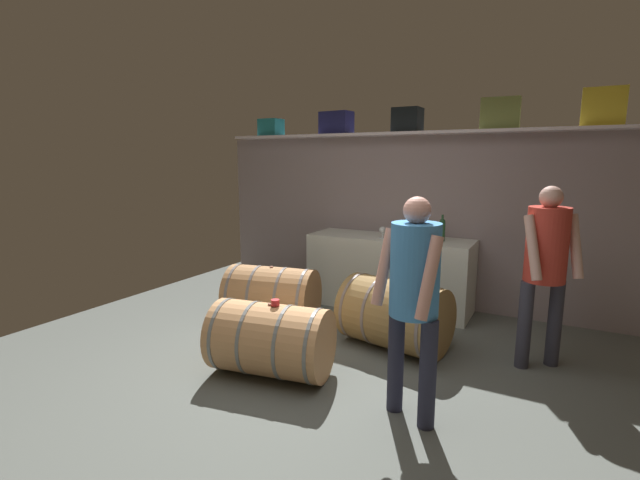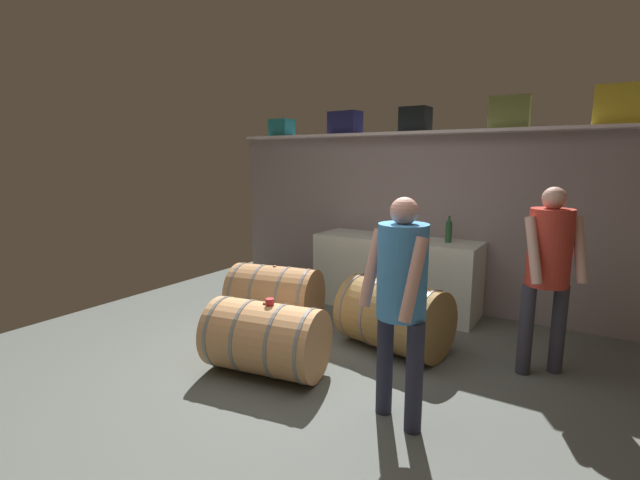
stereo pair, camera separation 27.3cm
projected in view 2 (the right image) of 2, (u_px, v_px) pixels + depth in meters
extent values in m
cube|color=#575D58|center=(336.00, 361.00, 3.95)|extent=(6.34, 8.39, 0.02)
cube|color=gray|center=(418.00, 221.00, 5.39)|extent=(5.14, 0.10, 2.01)
cube|color=silver|center=(417.00, 133.00, 5.08)|extent=(4.73, 0.40, 0.03)
cube|color=teal|center=(282.00, 128.00, 6.06)|extent=(0.28, 0.24, 0.22)
cube|color=navy|center=(345.00, 123.00, 5.54)|extent=(0.40, 0.26, 0.27)
cube|color=black|center=(415.00, 120.00, 5.07)|extent=(0.31, 0.27, 0.27)
cube|color=olive|center=(510.00, 113.00, 4.54)|extent=(0.40, 0.27, 0.32)
cube|color=gold|center=(617.00, 105.00, 4.06)|extent=(0.37, 0.22, 0.36)
cube|color=white|center=(395.00, 274.00, 5.24)|extent=(1.89, 0.62, 0.85)
cylinder|color=#26522F|center=(449.00, 233.00, 4.86)|extent=(0.07, 0.07, 0.20)
sphere|color=#26522F|center=(449.00, 223.00, 4.84)|extent=(0.06, 0.06, 0.06)
cylinder|color=#26522F|center=(449.00, 219.00, 4.83)|extent=(0.02, 0.02, 0.07)
cylinder|color=white|center=(388.00, 239.00, 5.09)|extent=(0.07, 0.07, 0.00)
cylinder|color=white|center=(388.00, 236.00, 5.08)|extent=(0.01, 0.01, 0.07)
sphere|color=white|center=(388.00, 230.00, 5.07)|extent=(0.07, 0.07, 0.07)
sphere|color=maroon|center=(388.00, 231.00, 5.08)|extent=(0.05, 0.05, 0.05)
cylinder|color=tan|center=(266.00, 338.00, 3.67)|extent=(1.03, 0.73, 0.58)
cylinder|color=slate|center=(225.00, 331.00, 3.82)|extent=(0.13, 0.59, 0.60)
cylinder|color=slate|center=(250.00, 335.00, 3.73)|extent=(0.13, 0.59, 0.60)
cylinder|color=slate|center=(282.00, 341.00, 3.61)|extent=(0.13, 0.59, 0.60)
cylinder|color=slate|center=(310.00, 346.00, 3.52)|extent=(0.13, 0.59, 0.60)
cylinder|color=brown|center=(265.00, 303.00, 3.62)|extent=(0.04, 0.04, 0.01)
cylinder|color=olive|center=(394.00, 316.00, 4.11)|extent=(1.04, 0.81, 0.64)
cylinder|color=slate|center=(361.00, 306.00, 4.38)|extent=(0.16, 0.64, 0.65)
cylinder|color=slate|center=(381.00, 312.00, 4.22)|extent=(0.16, 0.64, 0.65)
cylinder|color=slate|center=(408.00, 320.00, 4.01)|extent=(0.16, 0.64, 0.65)
cylinder|color=slate|center=(432.00, 327.00, 3.85)|extent=(0.16, 0.64, 0.65)
cylinder|color=#89574F|center=(395.00, 282.00, 4.06)|extent=(0.04, 0.04, 0.01)
cylinder|color=tan|center=(275.00, 295.00, 4.75)|extent=(1.02, 0.80, 0.63)
cylinder|color=gray|center=(243.00, 292.00, 4.88)|extent=(0.16, 0.63, 0.64)
cylinder|color=gray|center=(263.00, 294.00, 4.80)|extent=(0.16, 0.63, 0.64)
cylinder|color=gray|center=(288.00, 297.00, 4.70)|extent=(0.16, 0.63, 0.64)
cylinder|color=gray|center=(309.00, 299.00, 4.62)|extent=(0.16, 0.63, 0.64)
cylinder|color=#8E5441|center=(275.00, 266.00, 4.70)|extent=(0.04, 0.04, 0.01)
cylinder|color=red|center=(270.00, 301.00, 3.59)|extent=(0.07, 0.07, 0.05)
cylinder|color=#33333F|center=(526.00, 330.00, 3.65)|extent=(0.11, 0.11, 0.75)
cylinder|color=#33333F|center=(558.00, 329.00, 3.67)|extent=(0.11, 0.11, 0.75)
cylinder|color=#BC3428|center=(550.00, 248.00, 3.54)|extent=(0.32, 0.32, 0.62)
sphere|color=#CF9D8D|center=(554.00, 198.00, 3.47)|extent=(0.18, 0.18, 0.18)
cylinder|color=#CF9D8D|center=(533.00, 250.00, 3.43)|extent=(0.21, 0.24, 0.51)
cylinder|color=#CF9D8D|center=(580.00, 250.00, 3.46)|extent=(0.19, 0.22, 0.52)
cylinder|color=#27283B|center=(385.00, 362.00, 3.08)|extent=(0.11, 0.11, 0.74)
cylinder|color=#27283B|center=(414.00, 378.00, 2.86)|extent=(0.11, 0.11, 0.74)
cylinder|color=#438BCF|center=(402.00, 271.00, 2.85)|extent=(0.32, 0.32, 0.61)
sphere|color=#DA9886|center=(404.00, 211.00, 2.78)|extent=(0.18, 0.18, 0.18)
cylinder|color=#DA9886|center=(372.00, 268.00, 2.94)|extent=(0.15, 0.22, 0.51)
cylinder|color=#DA9886|center=(414.00, 280.00, 2.65)|extent=(0.15, 0.22, 0.51)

